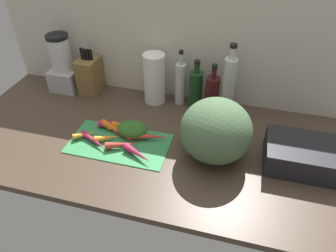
{
  "coord_description": "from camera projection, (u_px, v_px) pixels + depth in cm",
  "views": [
    {
      "loc": [
        36.38,
        -98.27,
        89.43
      ],
      "look_at": [
        11.36,
        -4.13,
        12.02
      ],
      "focal_mm": 33.16,
      "sensor_mm": 36.0,
      "label": 1
    }
  ],
  "objects": [
    {
      "name": "ground_plane",
      "position": [
        146.0,
        140.0,
        1.38
      ],
      "size": [
        170.0,
        80.0,
        3.0
      ],
      "primitive_type": "cube",
      "color": "#47382B"
    },
    {
      "name": "wall_back",
      "position": [
        168.0,
        39.0,
        1.48
      ],
      "size": [
        170.0,
        3.0,
        60.0
      ],
      "primitive_type": "cube",
      "color": "beige",
      "rests_on": "ground_plane"
    },
    {
      "name": "cutting_board",
      "position": [
        119.0,
        143.0,
        1.34
      ],
      "size": [
        43.1,
        23.12,
        0.8
      ],
      "primitive_type": "cube",
      "color": "#338C4C",
      "rests_on": "ground_plane"
    },
    {
      "name": "carrot_0",
      "position": [
        111.0,
        127.0,
        1.39
      ],
      "size": [
        11.63,
        7.51,
        3.59
      ],
      "primitive_type": "cone",
      "rotation": [
        0.0,
        1.57,
        -0.39
      ],
      "color": "orange",
      "rests_on": "cutting_board"
    },
    {
      "name": "carrot_1",
      "position": [
        138.0,
        154.0,
        1.26
      ],
      "size": [
        14.15,
        9.13,
        3.25
      ],
      "primitive_type": "cone",
      "rotation": [
        0.0,
        1.57,
        -0.45
      ],
      "color": "#B2264C",
      "rests_on": "cutting_board"
    },
    {
      "name": "carrot_2",
      "position": [
        149.0,
        136.0,
        1.34
      ],
      "size": [
        18.14,
        7.07,
        3.49
      ],
      "primitive_type": "cone",
      "rotation": [
        0.0,
        1.57,
        0.21
      ],
      "color": "red",
      "rests_on": "cutting_board"
    },
    {
      "name": "carrot_3",
      "position": [
        121.0,
        145.0,
        1.3
      ],
      "size": [
        13.63,
        7.92,
        3.21
      ],
      "primitive_type": "cone",
      "rotation": [
        0.0,
        1.57,
        0.38
      ],
      "color": "red",
      "rests_on": "cutting_board"
    },
    {
      "name": "carrot_4",
      "position": [
        124.0,
        136.0,
        1.35
      ],
      "size": [
        12.32,
        7.91,
        2.2
      ],
      "primitive_type": "cone",
      "rotation": [
        0.0,
        1.57,
        -0.49
      ],
      "color": "red",
      "rests_on": "cutting_board"
    },
    {
      "name": "carrot_5",
      "position": [
        114.0,
        124.0,
        1.41
      ],
      "size": [
        14.48,
        7.07,
        3.4
      ],
      "primitive_type": "cone",
      "rotation": [
        0.0,
        1.57,
        0.27
      ],
      "color": "#B2264C",
      "rests_on": "cutting_board"
    },
    {
      "name": "carrot_6",
      "position": [
        119.0,
        130.0,
        1.38
      ],
      "size": [
        10.56,
        2.79,
        2.57
      ],
      "primitive_type": "cone",
      "rotation": [
        0.0,
        1.57,
        -0.02
      ],
      "color": "orange",
      "rests_on": "cutting_board"
    },
    {
      "name": "carrot_7",
      "position": [
        95.0,
        141.0,
        1.32
      ],
      "size": [
        15.7,
        9.83,
        2.7
      ],
      "primitive_type": "cone",
      "rotation": [
        0.0,
        1.57,
        -0.47
      ],
      "color": "#B2264C",
      "rests_on": "cutting_board"
    },
    {
      "name": "carrot_8",
      "position": [
        132.0,
        129.0,
        1.39
      ],
      "size": [
        11.24,
        4.23,
        2.51
      ],
      "primitive_type": "cone",
      "rotation": [
        0.0,
        1.57,
        -0.16
      ],
      "color": "orange",
      "rests_on": "cutting_board"
    },
    {
      "name": "carrot_9",
      "position": [
        126.0,
        126.0,
        1.4
      ],
      "size": [
        12.78,
        4.73,
        3.32
      ],
      "primitive_type": "cone",
      "rotation": [
        0.0,
        1.57,
        0.11
      ],
      "color": "orange",
      "rests_on": "cutting_board"
    },
    {
      "name": "carrot_10",
      "position": [
        85.0,
        134.0,
        1.36
      ],
      "size": [
        10.28,
        8.11,
        2.65
      ],
      "primitive_type": "cone",
      "rotation": [
        0.0,
        1.57,
        0.59
      ],
      "color": "orange",
      "rests_on": "cutting_board"
    },
    {
      "name": "carrot_11",
      "position": [
        107.0,
        138.0,
        1.34
      ],
      "size": [
        10.84,
        7.68,
        3.05
      ],
      "primitive_type": "cone",
      "rotation": [
        0.0,
        1.57,
        0.49
      ],
      "color": "orange",
      "rests_on": "cutting_board"
    },
    {
      "name": "carrot_greens_pile",
      "position": [
        132.0,
        129.0,
        1.36
      ],
      "size": [
        13.52,
        10.4,
        5.72
      ],
      "primitive_type": "ellipsoid",
      "color": "#2D6023",
      "rests_on": "cutting_board"
    },
    {
      "name": "winter_squash",
      "position": [
        216.0,
        131.0,
        1.21
      ],
      "size": [
        28.21,
        27.5,
        25.88
      ],
      "primitive_type": "ellipsoid",
      "color": "#4C6B47",
      "rests_on": "ground_plane"
    },
    {
      "name": "knife_block",
      "position": [
        90.0,
        75.0,
        1.62
      ],
      "size": [
        9.96,
        13.05,
        24.18
      ],
      "color": "brown",
      "rests_on": "ground_plane"
    },
    {
      "name": "blender_appliance",
      "position": [
        63.0,
        66.0,
        1.62
      ],
      "size": [
        14.39,
        14.39,
        30.22
      ],
      "color": "#B2B2B7",
      "rests_on": "ground_plane"
    },
    {
      "name": "paper_towel_roll",
      "position": [
        154.0,
        79.0,
        1.53
      ],
      "size": [
        10.53,
        10.53,
        25.61
      ],
      "primitive_type": "cylinder",
      "color": "white",
      "rests_on": "ground_plane"
    },
    {
      "name": "bottle_0",
      "position": [
        180.0,
        83.0,
        1.52
      ],
      "size": [
        5.08,
        5.08,
        28.49
      ],
      "color": "silver",
      "rests_on": "ground_plane"
    },
    {
      "name": "bottle_1",
      "position": [
        196.0,
        89.0,
        1.5
      ],
      "size": [
        6.48,
        6.48,
        25.16
      ],
      "color": "#19421E",
      "rests_on": "ground_plane"
    },
    {
      "name": "bottle_2",
      "position": [
        212.0,
        94.0,
        1.47
      ],
      "size": [
        6.49,
        6.49,
        25.22
      ],
      "color": "#471919",
      "rests_on": "ground_plane"
    },
    {
      "name": "bottle_3",
      "position": [
        228.0,
        86.0,
        1.42
      ],
      "size": [
        5.96,
        5.96,
        35.92
      ],
      "color": "silver",
      "rests_on": "ground_plane"
    },
    {
      "name": "dish_rack",
      "position": [
        301.0,
        156.0,
        1.21
      ],
      "size": [
        27.76,
        20.68,
        10.29
      ],
      "primitive_type": "cube",
      "color": "black",
      "rests_on": "ground_plane"
    }
  ]
}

